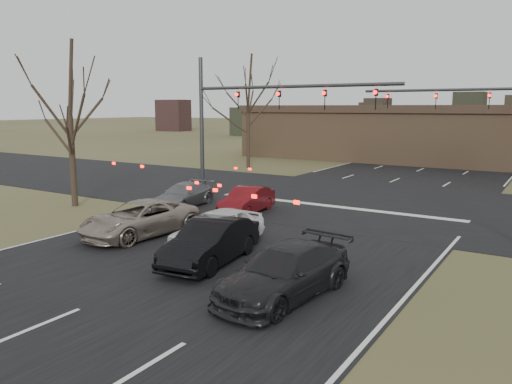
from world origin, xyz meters
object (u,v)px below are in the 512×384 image
at_px(mast_arm_near, 247,108).
at_px(car_red_ahead, 247,201).
at_px(car_grey_ahead, 184,195).
at_px(building, 464,134).
at_px(car_silver_suv, 140,219).
at_px(car_white_sedan, 218,228).
at_px(car_charcoal_sedan, 285,272).
at_px(mast_arm_far, 495,109).
at_px(car_black_hatch, 211,242).

xyz_separation_m(mast_arm_near, car_red_ahead, (2.41, -3.76, -4.43)).
bearing_deg(car_grey_ahead, mast_arm_near, 65.05).
relative_size(building, car_silver_suv, 8.40).
xyz_separation_m(car_silver_suv, car_grey_ahead, (-2.38, 5.50, -0.09)).
height_order(mast_arm_near, car_silver_suv, mast_arm_near).
bearing_deg(car_white_sedan, car_grey_ahead, 143.81).
bearing_deg(car_grey_ahead, car_charcoal_sedan, -45.66).
bearing_deg(car_red_ahead, mast_arm_far, 50.19).
xyz_separation_m(car_silver_suv, car_red_ahead, (1.30, 5.87, -0.06)).
relative_size(car_silver_suv, car_charcoal_sedan, 1.05).
bearing_deg(building, car_black_hatch, -92.39).
bearing_deg(car_grey_ahead, car_red_ahead, -2.11).
bearing_deg(car_black_hatch, car_red_ahead, 106.73).
bearing_deg(building, car_charcoal_sedan, -86.93).
relative_size(building, car_black_hatch, 9.53).
bearing_deg(car_charcoal_sedan, car_grey_ahead, 148.46).
relative_size(building, car_grey_ahead, 10.06).
bearing_deg(car_black_hatch, car_grey_ahead, 127.69).
bearing_deg(car_white_sedan, car_black_hatch, -55.45).
height_order(car_charcoal_sedan, car_grey_ahead, car_charcoal_sedan).
distance_m(car_silver_suv, car_grey_ahead, 6.00).
bearing_deg(building, car_white_sedan, -94.17).
height_order(car_silver_suv, car_black_hatch, car_black_hatch).
relative_size(mast_arm_near, car_charcoal_sedan, 2.52).
height_order(mast_arm_near, car_black_hatch, mast_arm_near).
xyz_separation_m(building, mast_arm_far, (4.18, -15.00, 2.35)).
relative_size(mast_arm_far, car_grey_ahead, 2.64).
height_order(car_silver_suv, car_white_sedan, car_white_sedan).
height_order(car_white_sedan, car_charcoal_sedan, car_white_sedan).
bearing_deg(car_white_sedan, building, 90.16).
relative_size(mast_arm_far, car_silver_suv, 2.20).
height_order(mast_arm_far, car_white_sedan, mast_arm_far).
height_order(mast_arm_near, car_charcoal_sedan, mast_arm_near).
bearing_deg(car_silver_suv, mast_arm_far, 67.79).
distance_m(car_white_sedan, car_charcoal_sedan, 5.42).
distance_m(car_silver_suv, car_red_ahead, 6.01).
xyz_separation_m(car_black_hatch, car_red_ahead, (-3.32, 7.22, -0.09)).
height_order(car_white_sedan, car_black_hatch, car_black_hatch).
bearing_deg(mast_arm_far, car_black_hatch, -105.16).
bearing_deg(car_charcoal_sedan, car_silver_suv, 168.22).
bearing_deg(car_black_hatch, car_charcoal_sedan, -28.29).
height_order(building, mast_arm_near, mast_arm_near).
distance_m(car_silver_suv, car_black_hatch, 4.81).
distance_m(mast_arm_far, car_charcoal_sedan, 22.80).
distance_m(mast_arm_near, car_black_hatch, 13.12).
height_order(car_white_sedan, car_grey_ahead, car_white_sedan).
xyz_separation_m(mast_arm_far, car_grey_ahead, (-12.68, -14.13, -4.41)).
bearing_deg(car_red_ahead, building, 73.87).
bearing_deg(car_charcoal_sedan, building, 99.33).
bearing_deg(car_white_sedan, car_red_ahead, 117.17).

